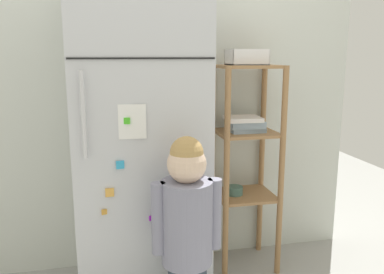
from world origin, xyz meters
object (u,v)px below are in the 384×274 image
at_px(refrigerator, 140,138).
at_px(pantry_shelf_unit, 245,147).
at_px(child_standing, 187,222).
at_px(fruit_bin, 247,59).

distance_m(refrigerator, pantry_shelf_unit, 0.70).
xyz_separation_m(child_standing, fruit_bin, (0.50, 0.63, 0.73)).
distance_m(refrigerator, fruit_bin, 0.80).
height_order(refrigerator, child_standing, refrigerator).
bearing_deg(fruit_bin, refrigerator, -169.04).
bearing_deg(pantry_shelf_unit, refrigerator, -168.04).
bearing_deg(child_standing, fruit_bin, 51.55).
relative_size(pantry_shelf_unit, fruit_bin, 5.79).
bearing_deg(fruit_bin, child_standing, -128.45).
bearing_deg(refrigerator, fruit_bin, 10.96).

